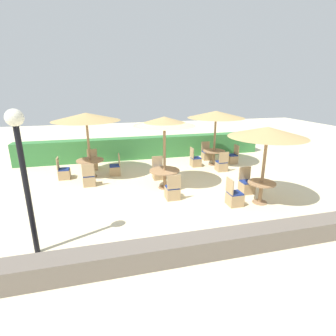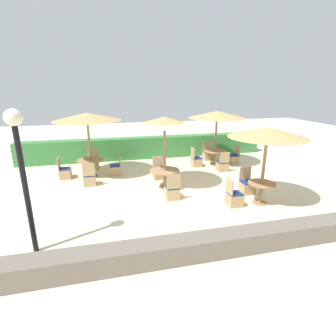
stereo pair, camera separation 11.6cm
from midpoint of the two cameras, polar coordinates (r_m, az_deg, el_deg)
name	(u,v)px [view 2 (the right image)]	position (r m, az deg, el deg)	size (l,w,h in m)	color
ground_plane	(172,197)	(9.27, 1.24, -6.40)	(40.00, 40.00, 0.00)	beige
hedge_row	(147,147)	(14.25, -4.45, 4.48)	(13.00, 0.70, 1.13)	#387A3D
stone_border	(209,245)	(6.34, 9.41, -16.24)	(10.00, 0.56, 0.51)	#6B6056
lamp_post	(20,155)	(6.32, -29.12, 2.44)	(0.36, 0.36, 3.32)	black
parasol_center	(164,122)	(9.48, -0.42, 10.06)	(2.23, 2.23, 2.71)	#93704C
round_table_center	(165,174)	(9.92, -0.39, -1.22)	(1.15, 1.15, 0.71)	#93704C
patio_chair_center_south	(172,192)	(9.06, 1.30, -5.19)	(0.46, 0.46, 0.93)	tan
patio_chair_center_north	(159,173)	(11.02, -1.71, -1.02)	(0.46, 0.46, 0.93)	tan
parasol_front_right	(268,133)	(8.70, 21.22, 7.19)	(2.42, 2.42, 2.55)	#93704C
round_table_front_right	(261,188)	(9.17, 19.97, -4.15)	(0.90, 0.90, 0.73)	#93704C
patio_chair_front_right_north	(247,186)	(9.99, 17.09, -3.80)	(0.46, 0.46, 0.93)	tan
patio_chair_front_right_west	(234,198)	(8.85, 14.53, -6.34)	(0.46, 0.46, 0.93)	tan
parasol_back_right	(217,115)	(12.76, 10.89, 11.32)	(2.69, 2.69, 2.63)	#93704C
round_table_back_right	(215,154)	(13.08, 10.42, 3.09)	(1.09, 1.09, 0.72)	#93704C
patio_chair_back_right_east	(234,158)	(13.62, 14.32, 2.05)	(0.46, 0.46, 0.93)	tan
patio_chair_back_right_west	(196,161)	(12.79, 6.43, 1.50)	(0.46, 0.46, 0.93)	tan
patio_chair_back_right_south	(222,166)	(12.26, 12.01, 0.53)	(0.46, 0.46, 0.93)	tan
patio_chair_back_right_north	(208,155)	(14.06, 8.86, 2.86)	(0.46, 0.46, 0.93)	tan
parasol_back_left	(87,117)	(11.29, -16.96, 10.58)	(2.75, 2.75, 2.72)	#93704C
round_table_back_left	(91,163)	(11.66, -16.13, 1.07)	(1.15, 1.15, 0.75)	#93704C
patio_chair_back_left_north	(94,164)	(12.77, -15.61, 0.93)	(0.46, 0.46, 0.93)	tan
patio_chair_back_left_south	(90,179)	(10.71, -16.37, -2.29)	(0.46, 0.46, 0.93)	tan
patio_chair_back_left_east	(116,169)	(11.72, -10.99, -0.19)	(0.46, 0.46, 0.93)	tan
patio_chair_back_left_west	(65,172)	(11.84, -21.30, -0.92)	(0.46, 0.46, 0.93)	tan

